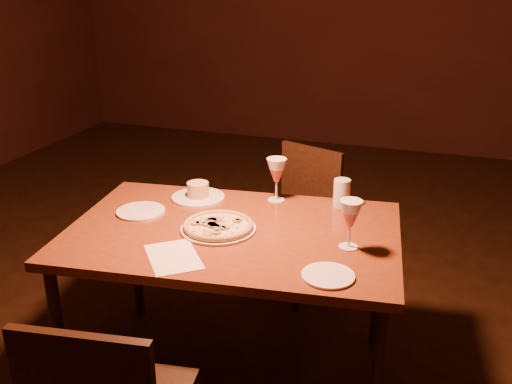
% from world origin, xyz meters
% --- Properties ---
extents(floor, '(7.00, 7.00, 0.00)m').
position_xyz_m(floor, '(0.00, 0.00, 0.00)').
color(floor, black).
rests_on(floor, ground).
extents(dining_table, '(1.37, 0.97, 0.68)m').
position_xyz_m(dining_table, '(-0.02, -0.09, 0.62)').
color(dining_table, brown).
rests_on(dining_table, floor).
extents(chair_far, '(0.48, 0.48, 0.77)m').
position_xyz_m(chair_far, '(0.04, 0.71, 0.43)').
color(chair_far, black).
rests_on(chair_far, floor).
extents(pizza_plate, '(0.29, 0.29, 0.03)m').
position_xyz_m(pizza_plate, '(-0.07, -0.11, 0.70)').
color(pizza_plate, silver).
rests_on(pizza_plate, dining_table).
extents(ramekin_saucer, '(0.23, 0.23, 0.07)m').
position_xyz_m(ramekin_saucer, '(-0.28, 0.16, 0.71)').
color(ramekin_saucer, silver).
rests_on(ramekin_saucer, dining_table).
extents(wine_glass_far, '(0.09, 0.09, 0.19)m').
position_xyz_m(wine_glass_far, '(0.05, 0.25, 0.78)').
color(wine_glass_far, '#C15650').
rests_on(wine_glass_far, dining_table).
extents(wine_glass_right, '(0.08, 0.08, 0.18)m').
position_xyz_m(wine_glass_right, '(0.43, -0.09, 0.78)').
color(wine_glass_right, '#C15650').
rests_on(wine_glass_right, dining_table).
extents(water_tumbler, '(0.07, 0.07, 0.12)m').
position_xyz_m(water_tumbler, '(0.33, 0.29, 0.74)').
color(water_tumbler, silver).
rests_on(water_tumbler, dining_table).
extents(side_plate_left, '(0.20, 0.20, 0.01)m').
position_xyz_m(side_plate_left, '(-0.44, -0.06, 0.69)').
color(side_plate_left, silver).
rests_on(side_plate_left, dining_table).
extents(side_plate_near, '(0.18, 0.18, 0.01)m').
position_xyz_m(side_plate_near, '(0.41, -0.33, 0.69)').
color(side_plate_near, silver).
rests_on(side_plate_near, dining_table).
extents(menu_card, '(0.28, 0.30, 0.00)m').
position_xyz_m(menu_card, '(-0.14, -0.37, 0.69)').
color(menu_card, silver).
rests_on(menu_card, dining_table).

